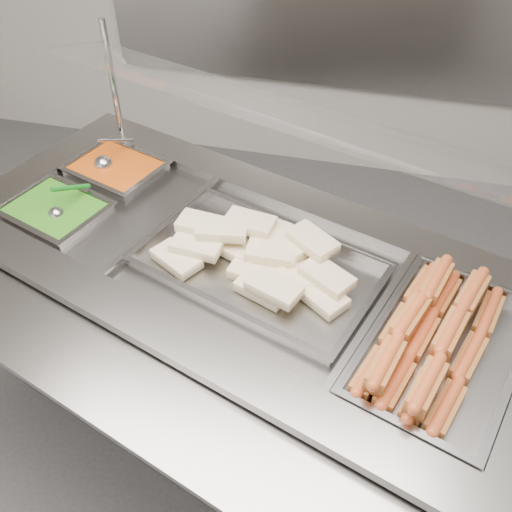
% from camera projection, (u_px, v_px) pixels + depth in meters
% --- Properties ---
extents(steam_counter, '(2.23, 1.53, 0.98)m').
position_uv_depth(steam_counter, '(244.00, 349.00, 2.19)').
color(steam_counter, slate).
rests_on(steam_counter, ground).
extents(tray_rail, '(1.94, 1.00, 0.06)m').
position_uv_depth(tray_rail, '(128.00, 386.00, 1.55)').
color(tray_rail, gray).
rests_on(tray_rail, steam_counter).
extents(sneeze_guard, '(1.80, 0.89, 0.48)m').
position_uv_depth(sneeze_guard, '(283.00, 115.00, 1.74)').
color(sneeze_guard, silver).
rests_on(sneeze_guard, steam_counter).
extents(pan_hotdogs, '(0.55, 0.69, 0.11)m').
position_uv_depth(pan_hotdogs, '(441.00, 355.00, 1.62)').
color(pan_hotdogs, gray).
rests_on(pan_hotdogs, steam_counter).
extents(pan_wraps, '(0.84, 0.66, 0.08)m').
position_uv_depth(pan_wraps, '(259.00, 269.00, 1.85)').
color(pan_wraps, gray).
rests_on(pan_wraps, steam_counter).
extents(pan_beans, '(0.39, 0.35, 0.11)m').
position_uv_depth(pan_beans, '(118.00, 176.00, 2.26)').
color(pan_beans, gray).
rests_on(pan_beans, steam_counter).
extents(pan_peas, '(0.39, 0.35, 0.11)m').
position_uv_depth(pan_peas, '(58.00, 218.00, 2.07)').
color(pan_peas, gray).
rests_on(pan_peas, steam_counter).
extents(hotdogs_in_buns, '(0.43, 0.61, 0.13)m').
position_uv_depth(hotdogs_in_buns, '(432.00, 338.00, 1.60)').
color(hotdogs_in_buns, '#934D1F').
rests_on(hotdogs_in_buns, pan_hotdogs).
extents(tortilla_wraps, '(0.68, 0.41, 0.11)m').
position_uv_depth(tortilla_wraps, '(261.00, 257.00, 1.83)').
color(tortilla_wraps, beige).
rests_on(tortilla_wraps, pan_wraps).
extents(ladle, '(0.10, 0.21, 0.15)m').
position_uv_depth(ladle, '(105.00, 163.00, 2.24)').
color(ladle, '#B7B6BC').
rests_on(ladle, pan_beans).
extents(serving_spoon, '(0.09, 0.19, 0.14)m').
position_uv_depth(serving_spoon, '(59.00, 210.00, 2.02)').
color(serving_spoon, '#B7B6BC').
rests_on(serving_spoon, pan_peas).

